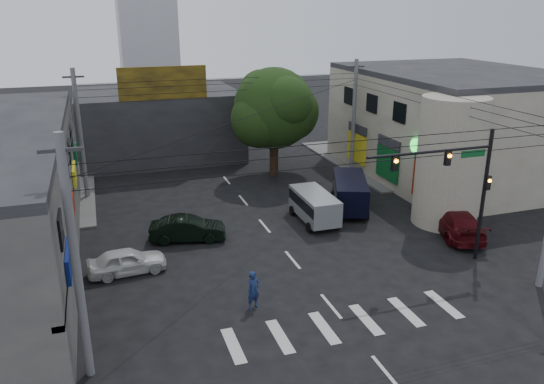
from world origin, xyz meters
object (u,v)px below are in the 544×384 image
street_tree (274,109)px  silver_minivan (314,208)px  traffic_gantry (459,177)px  utility_pole_near_left (76,263)px  maroon_sedan (457,223)px  utility_pole_far_right (354,117)px  dark_sedan (188,229)px  traffic_officer (253,290)px  white_compact (127,261)px  navy_van (350,194)px  utility_pole_far_left (80,136)px

street_tree → silver_minivan: (-0.78, -10.31, -4.51)m
traffic_gantry → utility_pole_near_left: utility_pole_near_left is taller
street_tree → maroon_sedan: street_tree is taller
utility_pole_far_right → traffic_gantry: bearing=-98.9°
utility_pole_near_left → utility_pole_far_right: size_ratio=1.00×
traffic_gantry → maroon_sedan: (2.68, 3.04, -4.05)m
dark_sedan → silver_minivan: silver_minivan is taller
utility_pole_near_left → traffic_officer: size_ratio=5.08×
dark_sedan → white_compact: dark_sedan is taller
dark_sedan → navy_van: navy_van is taller
white_compact → traffic_officer: bearing=-140.1°
utility_pole_far_left → dark_sedan: (5.58, -9.62, -3.88)m
dark_sedan → maroon_sedan: bearing=-93.5°
traffic_gantry → maroon_sedan: 5.73m
white_compact → street_tree: bearing=-47.1°
utility_pole_near_left → street_tree: bearing=56.0°
white_compact → maroon_sedan: bearing=-98.2°
utility_pole_far_left → utility_pole_near_left: bearing=-90.0°
silver_minivan → utility_pole_far_right: bearing=-37.3°
silver_minivan → traffic_officer: 10.92m
street_tree → dark_sedan: (-8.92, -10.62, -4.75)m
street_tree → navy_van: size_ratio=1.51×
maroon_sedan → utility_pole_near_left: bearing=35.2°
traffic_gantry → utility_pole_far_left: (-18.32, 17.00, -0.23)m
utility_pole_near_left → white_compact: size_ratio=2.26×
dark_sedan → utility_pole_near_left: bearing=165.1°
utility_pole_near_left → utility_pole_far_right: same height
utility_pole_near_left → dark_sedan: bearing=62.9°
white_compact → traffic_officer: size_ratio=2.24×
street_tree → white_compact: bearing=-132.5°
utility_pole_far_left → navy_van: size_ratio=1.59×
utility_pole_far_left → traffic_officer: size_ratio=5.08×
utility_pole_near_left → utility_pole_far_left: same height
utility_pole_near_left → traffic_officer: bearing=19.4°
street_tree → traffic_officer: 20.89m
traffic_gantry → maroon_sedan: traffic_gantry is taller
utility_pole_far_left → navy_van: 18.99m
utility_pole_near_left → maroon_sedan: bearing=17.3°
utility_pole_far_right → silver_minivan: (-7.28, -9.31, -3.64)m
street_tree → silver_minivan: size_ratio=1.94×
traffic_gantry → navy_van: size_ratio=1.25×
traffic_gantry → white_compact: 17.46m
dark_sedan → traffic_officer: size_ratio=2.55×
maroon_sedan → traffic_officer: bearing=34.1°
traffic_gantry → utility_pole_near_left: size_ratio=0.78×
traffic_gantry → navy_van: (-1.45, 9.06, -3.75)m
street_tree → traffic_officer: (-7.40, -19.00, -4.57)m
street_tree → navy_van: 10.25m
maroon_sedan → street_tree: bearing=-48.6°
traffic_gantry → navy_van: 9.91m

